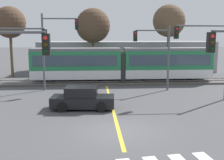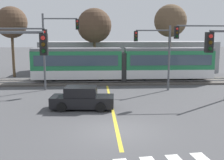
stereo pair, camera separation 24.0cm
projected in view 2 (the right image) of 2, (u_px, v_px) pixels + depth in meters
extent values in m
plane|color=#474749|center=(117.00, 131.00, 14.60)|extent=(200.00, 200.00, 0.00)
cube|color=#4C4742|center=(106.00, 82.00, 29.38)|extent=(120.00, 4.00, 0.18)
cube|color=#939399|center=(107.00, 81.00, 28.65)|extent=(120.00, 0.08, 0.10)
cube|color=#939399|center=(106.00, 79.00, 30.07)|extent=(120.00, 0.08, 0.10)
cube|color=silver|center=(77.00, 73.00, 29.07)|extent=(9.00, 2.60, 0.90)
cube|color=#237A47|center=(77.00, 60.00, 28.85)|extent=(9.00, 2.60, 1.90)
cube|color=#384756|center=(76.00, 61.00, 27.54)|extent=(8.28, 0.04, 1.04)
cube|color=slate|center=(77.00, 49.00, 28.67)|extent=(9.00, 2.39, 0.28)
cylinder|color=black|center=(101.00, 78.00, 29.28)|extent=(0.70, 0.20, 0.70)
cylinder|color=black|center=(53.00, 78.00, 29.01)|extent=(0.70, 0.20, 0.70)
cube|color=silver|center=(168.00, 73.00, 29.60)|extent=(9.00, 2.60, 0.90)
cube|color=#237A47|center=(168.00, 60.00, 29.38)|extent=(9.00, 2.60, 1.90)
cube|color=#384756|center=(171.00, 60.00, 28.07)|extent=(8.28, 0.04, 1.04)
cube|color=slate|center=(168.00, 49.00, 29.20)|extent=(9.00, 2.39, 0.28)
cylinder|color=black|center=(190.00, 77.00, 29.81)|extent=(0.70, 0.20, 0.70)
cylinder|color=black|center=(144.00, 77.00, 29.54)|extent=(0.70, 0.20, 0.70)
cube|color=#2D2D2D|center=(123.00, 66.00, 29.22)|extent=(0.50, 2.34, 2.80)
cube|color=gold|center=(112.00, 106.00, 19.69)|extent=(0.20, 15.71, 0.01)
cube|color=black|center=(83.00, 101.00, 18.92)|extent=(4.31, 2.00, 0.72)
cube|color=black|center=(81.00, 91.00, 18.81)|extent=(2.21, 1.67, 0.64)
cube|color=#384756|center=(96.00, 91.00, 18.80)|extent=(0.20, 1.43, 0.52)
cube|color=#384756|center=(82.00, 89.00, 19.58)|extent=(1.78, 0.17, 0.48)
cylinder|color=black|center=(102.00, 101.00, 19.77)|extent=(0.65, 0.27, 0.64)
cylinder|color=black|center=(101.00, 107.00, 18.09)|extent=(0.65, 0.27, 0.64)
cylinder|color=black|center=(66.00, 101.00, 19.81)|extent=(0.65, 0.27, 0.64)
cylinder|color=black|center=(62.00, 107.00, 18.13)|extent=(0.65, 0.27, 0.64)
cylinder|color=#515459|center=(204.00, 26.00, 20.60)|extent=(4.00, 0.12, 0.12)
cube|color=black|center=(176.00, 33.00, 20.57)|extent=(0.32, 0.28, 0.90)
sphere|color=red|center=(177.00, 29.00, 20.38)|extent=(0.18, 0.18, 0.18)
sphere|color=#3A2706|center=(177.00, 33.00, 20.42)|extent=(0.18, 0.18, 0.18)
sphere|color=black|center=(177.00, 36.00, 20.47)|extent=(0.18, 0.18, 0.18)
cylinder|color=#515459|center=(169.00, 58.00, 24.88)|extent=(0.18, 0.18, 5.75)
cylinder|color=#515459|center=(153.00, 30.00, 24.41)|extent=(3.00, 0.12, 0.12)
cube|color=black|center=(136.00, 36.00, 24.40)|extent=(0.32, 0.28, 0.90)
sphere|color=red|center=(136.00, 33.00, 24.21)|extent=(0.18, 0.18, 0.18)
sphere|color=#3A2706|center=(136.00, 36.00, 24.26)|extent=(0.18, 0.18, 0.18)
sphere|color=black|center=(136.00, 39.00, 24.30)|extent=(0.18, 0.18, 0.18)
cylinder|color=#515459|center=(0.00, 32.00, 11.52)|extent=(3.50, 0.12, 0.12)
cube|color=black|center=(44.00, 44.00, 11.70)|extent=(0.32, 0.28, 0.90)
sphere|color=red|center=(43.00, 38.00, 11.51)|extent=(0.18, 0.18, 0.18)
sphere|color=#3A2706|center=(43.00, 45.00, 11.55)|extent=(0.18, 0.18, 0.18)
sphere|color=black|center=(43.00, 51.00, 11.60)|extent=(0.18, 0.18, 0.18)
cylinder|color=#515459|center=(16.00, 29.00, 19.92)|extent=(4.00, 0.12, 0.12)
cube|color=black|center=(45.00, 36.00, 20.11)|extent=(0.32, 0.28, 0.90)
sphere|color=red|center=(44.00, 32.00, 19.92)|extent=(0.18, 0.18, 0.18)
sphere|color=#3A2706|center=(44.00, 36.00, 19.96)|extent=(0.18, 0.18, 0.18)
sphere|color=black|center=(45.00, 40.00, 20.00)|extent=(0.18, 0.18, 0.18)
cylinder|color=#515459|center=(44.00, 53.00, 24.87)|extent=(0.18, 0.18, 6.78)
cylinder|color=#515459|center=(60.00, 19.00, 24.48)|extent=(3.00, 0.12, 0.12)
cube|color=black|center=(77.00, 24.00, 24.64)|extent=(0.32, 0.28, 0.90)
sphere|color=red|center=(77.00, 21.00, 24.45)|extent=(0.18, 0.18, 0.18)
sphere|color=#3A2706|center=(77.00, 24.00, 24.50)|extent=(0.18, 0.18, 0.18)
sphere|color=black|center=(77.00, 28.00, 24.54)|extent=(0.18, 0.18, 0.18)
cube|color=black|center=(209.00, 42.00, 12.42)|extent=(0.32, 0.28, 0.90)
sphere|color=red|center=(211.00, 36.00, 12.23)|extent=(0.18, 0.18, 0.18)
sphere|color=#3A2706|center=(210.00, 42.00, 12.27)|extent=(0.18, 0.18, 0.18)
sphere|color=black|center=(210.00, 49.00, 12.31)|extent=(0.18, 0.18, 0.18)
cylinder|color=brown|center=(13.00, 53.00, 32.81)|extent=(0.32, 0.32, 5.64)
sphere|color=#4C3828|center=(11.00, 22.00, 32.24)|extent=(3.62, 3.62, 3.62)
cylinder|color=brown|center=(95.00, 54.00, 34.21)|extent=(0.32, 0.32, 5.21)
sphere|color=#4C3828|center=(94.00, 26.00, 33.67)|extent=(4.13, 4.13, 4.13)
cylinder|color=brown|center=(169.00, 52.00, 32.88)|extent=(0.32, 0.32, 5.79)
sphere|color=brown|center=(170.00, 21.00, 32.30)|extent=(3.73, 3.73, 3.73)
cube|color=gray|center=(128.00, 56.00, 38.57)|extent=(23.27, 6.00, 4.03)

